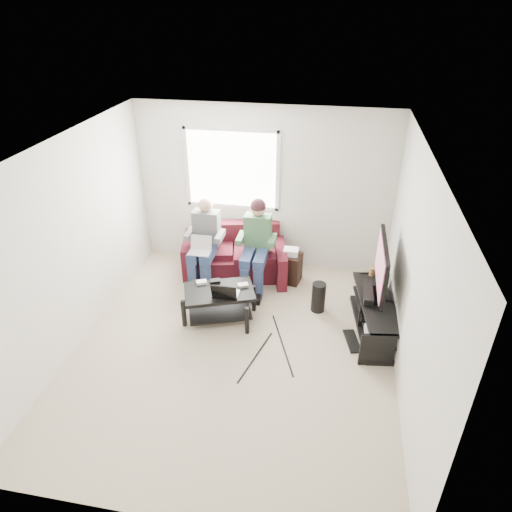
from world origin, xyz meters
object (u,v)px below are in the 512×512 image
object	(u,v)px
sofa	(235,256)
subwoofer	(318,297)
tv	(381,267)
coffee_table	(219,298)
end_table	(290,267)
tv_stand	(375,317)

from	to	relation	value
sofa	subwoofer	bearing A→B (deg)	-29.56
sofa	subwoofer	xyz separation A→B (m)	(1.40, -0.79, -0.07)
tv	coffee_table	bearing A→B (deg)	-173.95
sofa	tv	bearing A→B (deg)	-24.78
coffee_table	tv	world-z (taller)	tv
sofa	coffee_table	distance (m)	1.22
coffee_table	tv	xyz separation A→B (m)	(2.10, 0.22, 0.59)
sofa	end_table	bearing A→B (deg)	-5.92
tv	subwoofer	distance (m)	1.06
subwoofer	coffee_table	bearing A→B (deg)	-162.20
tv_stand	end_table	xyz separation A→B (m)	(-1.25, 1.00, 0.05)
tv	end_table	bearing A→B (deg)	144.09
sofa	subwoofer	world-z (taller)	sofa
coffee_table	end_table	bearing A→B (deg)	52.85
tv	tv_stand	bearing A→B (deg)	-88.53
sofa	end_table	size ratio (longest dim) A/B	3.17
tv_stand	end_table	bearing A→B (deg)	141.25
coffee_table	subwoofer	bearing A→B (deg)	17.80
subwoofer	tv_stand	bearing A→B (deg)	-21.73
sofa	end_table	xyz separation A→B (m)	(0.91, -0.09, -0.04)
tv	subwoofer	size ratio (longest dim) A/B	2.47
end_table	tv	bearing A→B (deg)	-35.91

